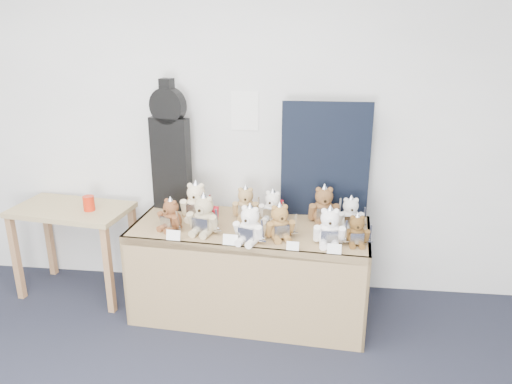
# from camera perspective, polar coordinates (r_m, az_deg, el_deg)

# --- Properties ---
(room_shell) EXTENTS (6.00, 6.00, 6.00)m
(room_shell) POSITION_cam_1_polar(r_m,az_deg,el_deg) (3.85, -1.30, 9.26)
(room_shell) COLOR silver
(room_shell) RESTS_ON floor
(display_table) EXTENTS (1.75, 0.83, 0.71)m
(display_table) POSITION_cam_1_polar(r_m,az_deg,el_deg) (3.60, -0.87, -6.58)
(display_table) COLOR olive
(display_table) RESTS_ON floor
(side_table) EXTENTS (0.94, 0.61, 0.74)m
(side_table) POSITION_cam_1_polar(r_m,az_deg,el_deg) (4.17, -20.20, -3.26)
(side_table) COLOR #9F8356
(side_table) RESTS_ON floor
(guitar_case) EXTENTS (0.32, 0.16, 1.01)m
(guitar_case) POSITION_cam_1_polar(r_m,az_deg,el_deg) (3.84, -9.77, 5.04)
(guitar_case) COLOR black
(guitar_case) RESTS_ON display_table
(navy_board) EXTENTS (0.65, 0.03, 0.86)m
(navy_board) POSITION_cam_1_polar(r_m,az_deg,el_deg) (3.70, 7.92, 3.59)
(navy_board) COLOR black
(navy_board) RESTS_ON display_table
(red_cup) EXTENTS (0.09, 0.09, 0.11)m
(red_cup) POSITION_cam_1_polar(r_m,az_deg,el_deg) (4.00, -18.56, -1.23)
(red_cup) COLOR red
(red_cup) RESTS_ON side_table
(teddy_front_far_left) EXTENTS (0.20, 0.20, 0.26)m
(teddy_front_far_left) POSITION_cam_1_polar(r_m,az_deg,el_deg) (3.57, -9.73, -2.68)
(teddy_front_far_left) COLOR brown
(teddy_front_far_left) RESTS_ON display_table
(teddy_front_left) EXTENTS (0.25, 0.23, 0.31)m
(teddy_front_left) POSITION_cam_1_polar(r_m,az_deg,el_deg) (3.47, -5.96, -2.75)
(teddy_front_left) COLOR tan
(teddy_front_left) RESTS_ON display_table
(teddy_front_centre) EXTENTS (0.24, 0.22, 0.29)m
(teddy_front_centre) POSITION_cam_1_polar(r_m,az_deg,el_deg) (3.31, -0.73, -3.88)
(teddy_front_centre) COLOR white
(teddy_front_centre) RESTS_ON display_table
(teddy_front_right) EXTENTS (0.23, 0.21, 0.28)m
(teddy_front_right) POSITION_cam_1_polar(r_m,az_deg,el_deg) (3.37, 2.73, -3.57)
(teddy_front_right) COLOR olive
(teddy_front_right) RESTS_ON display_table
(teddy_front_far_right) EXTENTS (0.23, 0.19, 0.29)m
(teddy_front_far_right) POSITION_cam_1_polar(r_m,az_deg,el_deg) (3.31, 8.40, -4.11)
(teddy_front_far_right) COLOR white
(teddy_front_far_right) RESTS_ON display_table
(teddy_front_end) EXTENTS (0.19, 0.15, 0.23)m
(teddy_front_end) POSITION_cam_1_polar(r_m,az_deg,el_deg) (3.35, 11.45, -4.41)
(teddy_front_end) COLOR brown
(teddy_front_end) RESTS_ON display_table
(teddy_back_left) EXTENTS (0.25, 0.20, 0.31)m
(teddy_back_left) POSITION_cam_1_polar(r_m,az_deg,el_deg) (3.73, -6.85, -1.18)
(teddy_back_left) COLOR beige
(teddy_back_left) RESTS_ON display_table
(teddy_back_centre_left) EXTENTS (0.22, 0.18, 0.27)m
(teddy_back_centre_left) POSITION_cam_1_polar(r_m,az_deg,el_deg) (3.72, -1.19, -1.37)
(teddy_back_centre_left) COLOR #A58352
(teddy_back_centre_left) RESTS_ON display_table
(teddy_back_centre_right) EXTENTS (0.21, 0.20, 0.26)m
(teddy_back_centre_right) POSITION_cam_1_polar(r_m,az_deg,el_deg) (3.66, 1.90, -1.77)
(teddy_back_centre_right) COLOR white
(teddy_back_centre_right) RESTS_ON display_table
(teddy_back_right) EXTENTS (0.25, 0.21, 0.31)m
(teddy_back_right) POSITION_cam_1_polar(r_m,az_deg,el_deg) (3.66, 7.75, -1.62)
(teddy_back_right) COLOR brown
(teddy_back_right) RESTS_ON display_table
(teddy_back_end) EXTENTS (0.21, 0.18, 0.26)m
(teddy_back_end) POSITION_cam_1_polar(r_m,az_deg,el_deg) (3.60, 10.73, -2.50)
(teddy_back_end) COLOR silver
(teddy_back_end) RESTS_ON display_table
(teddy_back_far_left) EXTENTS (0.18, 0.18, 0.22)m
(teddy_back_far_left) POSITION_cam_1_polar(r_m,az_deg,el_deg) (3.79, -7.11, -1.42)
(teddy_back_far_left) COLOR olive
(teddy_back_far_left) RESTS_ON display_table
(entry_card_a) EXTENTS (0.10, 0.03, 0.07)m
(entry_card_a) POSITION_cam_1_polar(r_m,az_deg,el_deg) (3.41, -9.43, -4.90)
(entry_card_a) COLOR white
(entry_card_a) RESTS_ON display_table
(entry_card_b) EXTENTS (0.10, 0.03, 0.07)m
(entry_card_b) POSITION_cam_1_polar(r_m,az_deg,el_deg) (3.30, -2.95, -5.48)
(entry_card_b) COLOR white
(entry_card_b) RESTS_ON display_table
(entry_card_c) EXTENTS (0.08, 0.02, 0.06)m
(entry_card_c) POSITION_cam_1_polar(r_m,az_deg,el_deg) (3.24, 4.22, -6.17)
(entry_card_c) COLOR white
(entry_card_c) RESTS_ON display_table
(entry_card_d) EXTENTS (0.09, 0.03, 0.06)m
(entry_card_d) POSITION_cam_1_polar(r_m,az_deg,el_deg) (3.22, 8.93, -6.44)
(entry_card_d) COLOR white
(entry_card_d) RESTS_ON display_table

